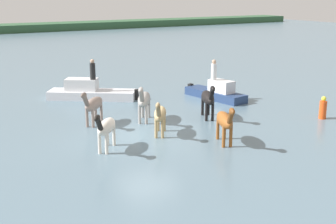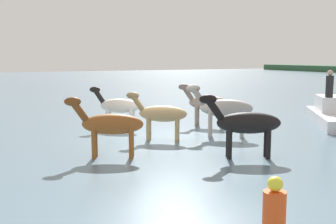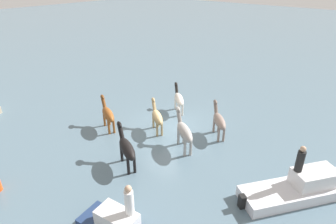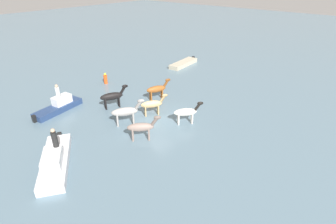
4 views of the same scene
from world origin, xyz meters
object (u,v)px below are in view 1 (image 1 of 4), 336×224
Objects in this scene: horse_gray_outer at (208,98)px; boat_motor_center at (216,94)px; horse_dun_straggler at (160,114)px; person_spotter_bow at (93,70)px; horse_dark_mare at (106,127)px; boat_dinghy_port at (90,93)px; horse_mid_herd at (93,105)px; buoy_channel_marker at (323,109)px; horse_lead at (225,121)px; horse_chestnut_trailing at (144,100)px; person_watcher_seated at (214,71)px.

boat_motor_center is at bearing 163.22° from horse_gray_outer.
horse_dun_straggler is 8.05m from person_spotter_bow.
boat_dinghy_port is (2.91, 8.95, -0.63)m from horse_dark_mare.
horse_mid_herd is 1.67× the size of buoy_channel_marker.
horse_dark_mare is at bearing -86.91° from horse_lead.
horse_dun_straggler is (2.85, 0.63, -0.01)m from horse_dark_mare.
boat_motor_center is at bearing -176.14° from boat_dinghy_port.
boat_motor_center is 3.70× the size of person_spotter_bow.
horse_dun_straggler reaches higher than boat_dinghy_port.
horse_chestnut_trailing reaches higher than boat_motor_center.
horse_dark_mare is 1.01× the size of horse_mid_herd.
person_spotter_bow reaches higher than horse_dark_mare.
horse_mid_herd is at bearing 105.01° from boat_dinghy_port.
horse_dun_straggler is 0.89× the size of horse_chestnut_trailing.
person_spotter_bow is at bearing -128.67° from horse_gray_outer.
horse_gray_outer reaches higher than boat_dinghy_port.
boat_dinghy_port is 1.47m from person_spotter_bow.
horse_gray_outer is 1.22× the size of horse_dark_mare.
horse_dun_straggler is (-1.70, 2.41, -0.05)m from horse_lead.
person_spotter_bow is (0.08, -0.31, 1.43)m from boat_dinghy_port.
boat_motor_center is at bearing -29.62° from person_spotter_bow.
horse_mid_herd is at bearing -113.50° from horse_dun_straggler.
buoy_channel_marker is at bearing 96.82° from horse_chestnut_trailing.
person_spotter_bow reaches higher than buoy_channel_marker.
horse_chestnut_trailing is (-2.97, 1.19, 0.03)m from horse_gray_outer.
horse_gray_outer is 3.20m from horse_chestnut_trailing.
horse_chestnut_trailing is at bearing -160.43° from person_watcher_seated.
boat_motor_center is (5.95, 2.08, -0.76)m from horse_chestnut_trailing.
horse_lead reaches higher than boat_dinghy_port.
person_watcher_seated is (9.02, 5.01, 0.77)m from horse_dark_mare.
boat_dinghy_port is (-0.41, 5.96, -0.75)m from horse_chestnut_trailing.
person_watcher_seated is at bearing 159.59° from horse_dark_mare.
horse_gray_outer is at bearing 143.82° from horse_dun_straggler.
boat_motor_center is at bearing 12.09° from person_watcher_seated.
boat_motor_center is 6.57m from buoy_channel_marker.
person_watcher_seated reaches higher than horse_gray_outer.
person_spotter_bow reaches higher than boat_dinghy_port.
horse_chestnut_trailing is (0.47, 2.36, 0.12)m from horse_dun_straggler.
horse_dun_straggler is 1.68× the size of person_watcher_seated.
horse_gray_outer is 7.94m from boat_dinghy_port.
horse_lead is at bearing -123.37° from person_watcher_seated.
horse_dun_straggler reaches higher than buoy_channel_marker.
horse_dun_straggler is at bearing 75.42° from horse_mid_herd.
horse_gray_outer is 5.64m from horse_mid_herd.
horse_lead reaches higher than boat_motor_center.
horse_gray_outer is at bearing -130.40° from person_watcher_seated.
horse_chestnut_trailing is at bearing -156.20° from horse_dun_straggler.
person_watcher_seated is (8.05, 1.32, 0.74)m from horse_mid_herd.
person_watcher_seated is at bearing 160.44° from horse_dun_straggler.
person_watcher_seated is at bearing -86.39° from boat_motor_center.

